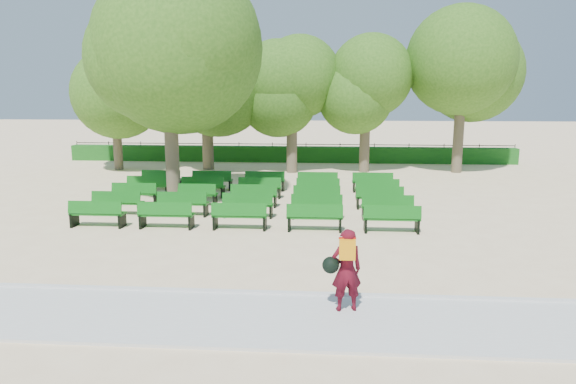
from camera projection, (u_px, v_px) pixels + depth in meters
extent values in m
plane|color=beige|center=(257.00, 219.00, 16.41)|extent=(120.00, 120.00, 0.00)
cube|color=silver|center=(202.00, 318.00, 9.16)|extent=(30.00, 2.20, 0.06)
cube|color=silver|center=(216.00, 292.00, 10.28)|extent=(30.00, 0.12, 0.10)
cube|color=#195B19|center=(289.00, 154.00, 30.03)|extent=(26.00, 0.70, 0.90)
cube|color=#106115|center=(256.00, 195.00, 18.19)|extent=(1.66, 0.58, 0.05)
cube|color=#106115|center=(255.00, 190.00, 17.96)|extent=(1.64, 0.25, 0.38)
cylinder|color=brown|center=(172.00, 157.00, 18.10)|extent=(0.48, 0.48, 3.48)
ellipsoid|color=#39681C|center=(168.00, 61.00, 17.47)|extent=(5.72, 5.72, 5.15)
imported|color=#4E0B17|center=(346.00, 270.00, 9.27)|extent=(0.63, 0.48, 1.54)
cube|color=orange|center=(347.00, 249.00, 9.02)|extent=(0.29, 0.14, 0.36)
sphere|color=black|center=(331.00, 265.00, 9.22)|extent=(0.31, 0.31, 0.31)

